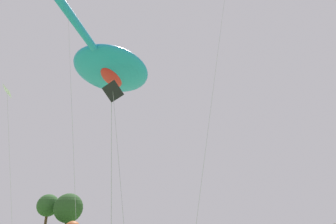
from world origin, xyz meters
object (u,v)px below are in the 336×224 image
at_px(small_kite_tiny_distant, 7,97).
at_px(tree_broad_distant, 48,206).
at_px(small_kite_bird_shape, 113,95).
at_px(tree_pine_center, 68,208).
at_px(big_show_kite, 110,69).

relative_size(small_kite_tiny_distant, tree_broad_distant, 1.43).
xyz_separation_m(small_kite_tiny_distant, tree_broad_distant, (6.46, 46.12, -5.15)).
distance_m(small_kite_tiny_distant, tree_broad_distant, 46.85).
height_order(small_kite_bird_shape, tree_pine_center, small_kite_bird_shape).
bearing_deg(tree_pine_center, tree_broad_distant, 132.25).
bearing_deg(small_kite_bird_shape, tree_pine_center, 69.38).
xyz_separation_m(big_show_kite, tree_pine_center, (4.30, 51.91, -4.51)).
height_order(big_show_kite, small_kite_bird_shape, big_show_kite).
relative_size(small_kite_tiny_distant, small_kite_bird_shape, 1.41).
height_order(small_kite_tiny_distant, tree_pine_center, small_kite_tiny_distant).
relative_size(big_show_kite, tree_broad_distant, 1.38).
bearing_deg(big_show_kite, tree_broad_distant, 34.05).
bearing_deg(small_kite_bird_shape, big_show_kite, 78.23).
bearing_deg(tree_pine_center, small_kite_tiny_distant, -103.84).
xyz_separation_m(small_kite_bird_shape, tree_pine_center, (4.23, 52.87, -2.44)).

